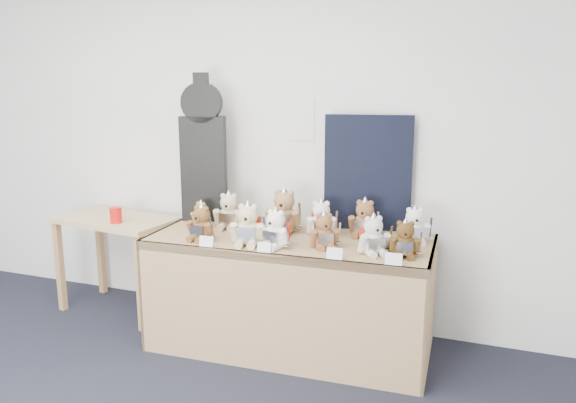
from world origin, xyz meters
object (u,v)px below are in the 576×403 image
(teddy_back_centre_right, at_px, (321,220))
(teddy_back_end, at_px, (414,227))
(teddy_front_left, at_px, (248,226))
(teddy_back_far_left, at_px, (201,215))
(teddy_front_far_right, at_px, (373,237))
(teddy_front_far_left, at_px, (201,225))
(teddy_back_left, at_px, (229,212))
(teddy_front_right, at_px, (324,232))
(guitar_case, at_px, (203,150))
(side_table, at_px, (117,233))
(red_cup, at_px, (116,215))
(teddy_back_right, at_px, (364,220))
(teddy_back_centre_left, at_px, (284,213))
(display_table, at_px, (287,265))
(teddy_front_end, at_px, (405,240))
(teddy_front_centre, at_px, (275,230))

(teddy_back_centre_right, distance_m, teddy_back_end, 0.62)
(teddy_front_left, bearing_deg, teddy_back_centre_right, 33.00)
(teddy_front_left, bearing_deg, teddy_back_far_left, 137.88)
(teddy_front_far_right, distance_m, teddy_back_end, 0.39)
(teddy_front_far_left, distance_m, teddy_back_left, 0.33)
(teddy_front_right, bearing_deg, teddy_back_centre_right, 81.39)
(teddy_front_left, bearing_deg, guitar_case, 128.33)
(side_table, bearing_deg, teddy_front_far_left, -13.99)
(teddy_front_far_right, bearing_deg, teddy_front_far_left, 150.10)
(red_cup, bearing_deg, teddy_back_right, 6.94)
(teddy_back_left, bearing_deg, teddy_back_centre_left, -3.31)
(teddy_back_centre_left, height_order, teddy_back_right, teddy_back_centre_left)
(display_table, bearing_deg, red_cup, 175.22)
(teddy_back_centre_left, distance_m, teddy_back_centre_right, 0.27)
(teddy_back_end, bearing_deg, teddy_front_end, -112.95)
(red_cup, height_order, teddy_back_right, teddy_back_right)
(teddy_front_far_left, bearing_deg, teddy_back_far_left, 126.34)
(red_cup, distance_m, teddy_front_far_right, 1.99)
(side_table, bearing_deg, teddy_back_centre_right, 7.30)
(teddy_front_right, bearing_deg, teddy_back_right, 34.10)
(teddy_front_left, height_order, teddy_back_left, teddy_front_left)
(guitar_case, relative_size, teddy_front_far_right, 4.00)
(red_cup, bearing_deg, side_table, 128.56)
(side_table, xyz_separation_m, teddy_front_right, (1.78, -0.26, 0.25))
(teddy_back_left, xyz_separation_m, teddy_back_end, (1.29, 0.09, -0.01))
(guitar_case, relative_size, teddy_back_centre_left, 3.22)
(side_table, relative_size, teddy_back_end, 3.65)
(guitar_case, distance_m, teddy_front_centre, 0.99)
(guitar_case, relative_size, teddy_back_right, 3.81)
(display_table, height_order, teddy_back_centre_left, teddy_back_centre_left)
(teddy_back_left, xyz_separation_m, teddy_back_centre_right, (0.67, 0.05, -0.01))
(teddy_back_centre_left, relative_size, teddy_back_right, 1.18)
(teddy_back_end, bearing_deg, teddy_front_left, -178.14)
(teddy_front_left, relative_size, teddy_back_end, 1.14)
(display_table, distance_m, side_table, 1.51)
(teddy_front_centre, height_order, teddy_front_far_right, teddy_front_centre)
(display_table, height_order, guitar_case, guitar_case)
(display_table, bearing_deg, teddy_back_centre_right, 44.94)
(teddy_front_end, height_order, teddy_back_centre_right, teddy_back_centre_right)
(teddy_front_end, relative_size, teddy_back_right, 0.88)
(guitar_case, bearing_deg, teddy_front_end, -27.94)
(teddy_back_far_left, bearing_deg, teddy_front_right, 7.15)
(side_table, distance_m, teddy_back_right, 1.97)
(teddy_back_right, xyz_separation_m, teddy_back_end, (0.34, -0.04, -0.01))
(teddy_back_right, bearing_deg, teddy_front_far_right, -67.26)
(teddy_front_left, relative_size, teddy_back_right, 1.07)
(teddy_back_end, bearing_deg, red_cup, 163.83)
(teddy_front_end, relative_size, teddy_back_end, 0.94)
(teddy_back_centre_left, relative_size, teddy_back_centre_right, 1.23)
(teddy_back_left, distance_m, teddy_back_centre_right, 0.67)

